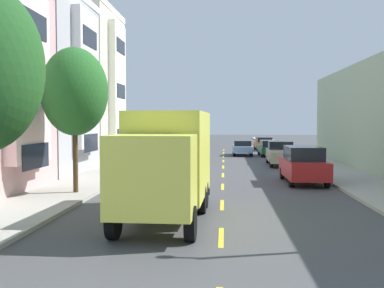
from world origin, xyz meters
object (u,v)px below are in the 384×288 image
object	(u,v)px
parked_wagon_white	(183,145)
moving_sky_sedan	(242,148)
parked_sedan_burgundy	(188,143)
parked_wagon_forest	(269,148)
parked_suv_red	(303,164)
parked_pickup_champagne	(282,154)
parked_sedan_teal	(191,141)
street_tree_second	(75,92)
delivery_box_truck	(168,159)
parked_suv_charcoal	(166,150)
parked_wagon_orange	(263,143)

from	to	relation	value
parked_wagon_white	moving_sky_sedan	size ratio (longest dim) A/B	1.05
parked_sedan_burgundy	parked_wagon_white	size ratio (longest dim) A/B	0.97
parked_wagon_forest	parked_suv_red	bearing A→B (deg)	-90.22
parked_pickup_champagne	parked_sedan_teal	bearing A→B (deg)	108.47
street_tree_second	delivery_box_truck	xyz separation A→B (m)	(4.61, -4.49, -2.54)
moving_sky_sedan	parked_sedan_burgundy	bearing A→B (deg)	120.17
parked_sedan_teal	parked_suv_red	bearing A→B (deg)	-76.61
street_tree_second	parked_sedan_burgundy	world-z (taller)	street_tree_second
parked_suv_red	parked_suv_charcoal	distance (m)	14.21
parked_wagon_white	street_tree_second	bearing A→B (deg)	-94.19
street_tree_second	parked_suv_charcoal	bearing A→B (deg)	83.06
parked_sedan_burgundy	delivery_box_truck	bearing A→B (deg)	-86.45
delivery_box_truck	parked_suv_red	bearing A→B (deg)	57.13
parked_sedan_teal	parked_sedan_burgundy	xyz separation A→B (m)	(0.14, -5.84, 0.00)
parked_wagon_orange	parked_wagon_forest	xyz separation A→B (m)	(-0.19, -8.87, 0.00)
parked_sedan_teal	parked_wagon_white	bearing A→B (deg)	-89.47
street_tree_second	parked_sedan_burgundy	size ratio (longest dim) A/B	1.38
parked_suv_charcoal	moving_sky_sedan	xyz separation A→B (m)	(6.24, 8.65, -0.24)
parked_wagon_forest	parked_suv_charcoal	size ratio (longest dim) A/B	0.98
parked_wagon_orange	parked_wagon_forest	bearing A→B (deg)	-91.24
delivery_box_truck	moving_sky_sedan	distance (m)	29.47
street_tree_second	parked_suv_red	world-z (taller)	street_tree_second
parked_wagon_white	parked_wagon_forest	size ratio (longest dim) A/B	0.99
parked_sedan_burgundy	parked_pickup_champagne	xyz separation A→B (m)	(8.57, -20.25, 0.08)
street_tree_second	parked_wagon_white	bearing A→B (deg)	85.81
parked_sedan_burgundy	parked_pickup_champagne	size ratio (longest dim) A/B	0.85
street_tree_second	parked_suv_red	size ratio (longest dim) A/B	1.31
parked_wagon_orange	parked_suv_red	xyz separation A→B (m)	(-0.27, -27.94, 0.18)
delivery_box_truck	parked_wagon_orange	bearing A→B (deg)	80.43
parked_wagon_white	parked_suv_charcoal	xyz separation A→B (m)	(-0.16, -12.87, 0.18)
parked_wagon_white	parked_wagon_forest	bearing A→B (deg)	-30.59
parked_sedan_burgundy	parked_pickup_champagne	bearing A→B (deg)	-67.05
parked_pickup_champagne	delivery_box_truck	bearing A→B (deg)	-107.51
parked_suv_charcoal	parked_pickup_champagne	bearing A→B (deg)	-7.69
street_tree_second	parked_pickup_champagne	size ratio (longest dim) A/B	1.18
parked_suv_charcoal	parked_wagon_orange	bearing A→B (deg)	61.83
parked_wagon_white	parked_wagon_forest	world-z (taller)	same
parked_wagon_orange	moving_sky_sedan	world-z (taller)	parked_wagon_orange
parked_sedan_teal	parked_wagon_forest	distance (m)	19.18
parked_wagon_orange	parked_pickup_champagne	world-z (taller)	parked_pickup_champagne
delivery_box_truck	parked_sedan_burgundy	size ratio (longest dim) A/B	1.56
delivery_box_truck	parked_suv_charcoal	distance (m)	20.76
parked_wagon_orange	parked_wagon_white	world-z (taller)	same
parked_pickup_champagne	moving_sky_sedan	world-z (taller)	parked_pickup_champagne
street_tree_second	parked_suv_charcoal	distance (m)	16.57
parked_sedan_burgundy	parked_wagon_forest	distance (m)	14.13
parked_sedan_teal	parked_sedan_burgundy	world-z (taller)	same
parked_wagon_orange	parked_sedan_burgundy	distance (m)	9.06
parked_sedan_teal	moving_sky_sedan	xyz separation A→B (m)	(6.19, -16.26, 0.00)
parked_wagon_orange	parked_wagon_forest	distance (m)	8.87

